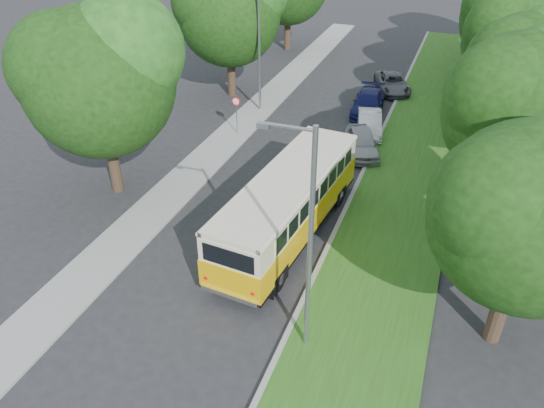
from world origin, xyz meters
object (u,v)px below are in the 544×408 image
(lamppost_near, at_px, (307,239))
(vintage_bus, at_px, (288,206))
(car_silver, at_px, (362,142))
(lamppost_far, at_px, (258,48))
(car_grey, at_px, (392,83))
(car_white, at_px, (369,123))
(car_blue, at_px, (368,103))

(lamppost_near, height_order, vintage_bus, lamppost_near)
(lamppost_near, bearing_deg, car_silver, 94.69)
(lamppost_near, xyz_separation_m, car_silver, (-1.21, 14.69, -3.69))
(lamppost_far, bearing_deg, car_grey, 41.33)
(vintage_bus, height_order, car_grey, vintage_bus)
(lamppost_far, height_order, car_grey, lamppost_far)
(vintage_bus, xyz_separation_m, car_silver, (1.30, 8.94, -0.84))
(lamppost_far, distance_m, car_white, 8.38)
(lamppost_far, distance_m, car_silver, 9.25)
(vintage_bus, distance_m, car_silver, 9.08)
(car_white, bearing_deg, lamppost_near, -98.68)
(lamppost_near, distance_m, car_blue, 21.11)
(car_white, xyz_separation_m, car_grey, (0.09, 7.71, -0.03))
(vintage_bus, bearing_deg, car_blue, 94.00)
(car_blue, bearing_deg, car_grey, 75.45)
(car_white, relative_size, car_grey, 0.88)
(lamppost_far, distance_m, vintage_bus, 14.50)
(vintage_bus, relative_size, car_white, 2.64)
(vintage_bus, relative_size, car_grey, 2.32)
(car_silver, height_order, car_blue, car_silver)
(car_silver, relative_size, car_blue, 0.86)
(lamppost_far, xyz_separation_m, vintage_bus, (6.40, -12.75, -2.60))
(vintage_bus, distance_m, car_white, 11.86)
(lamppost_far, relative_size, car_grey, 1.70)
(lamppost_near, distance_m, vintage_bus, 6.89)
(car_blue, bearing_deg, car_silver, -85.86)
(car_silver, bearing_deg, lamppost_far, 132.54)
(vintage_bus, height_order, car_silver, vintage_bus)
(lamppost_far, xyz_separation_m, car_blue, (6.82, 2.18, -3.44))
(lamppost_near, bearing_deg, lamppost_far, 115.71)
(lamppost_near, relative_size, vintage_bus, 0.78)
(vintage_bus, relative_size, car_silver, 2.58)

